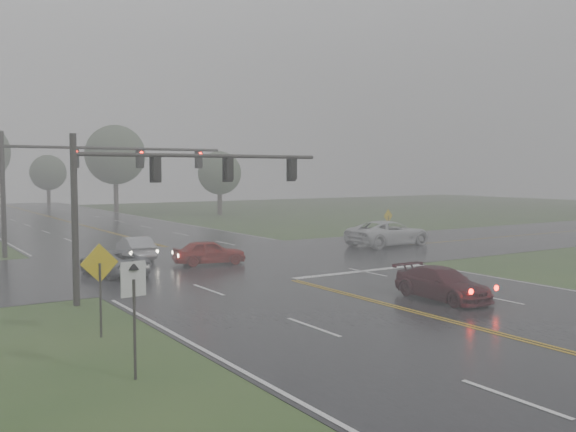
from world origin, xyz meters
TOP-DOWN VIEW (x-y plane):
  - ground at (0.00, 0.00)m, footprint 180.00×180.00m
  - main_road at (0.00, 20.00)m, footprint 18.00×160.00m
  - cross_street at (0.00, 22.00)m, footprint 120.00×14.00m
  - stop_bar at (4.50, 14.40)m, footprint 8.50×0.50m
  - sedan_maroon at (2.57, 6.95)m, footprint 1.85×4.46m
  - sedan_red at (-1.07, 21.01)m, footprint 4.26×2.36m
  - sedan_silver at (-3.90, 25.06)m, footprint 1.84×4.27m
  - car_grey at (-6.69, 20.39)m, footprint 2.76×4.79m
  - pickup_white at (13.33, 22.32)m, footprint 6.46×3.23m
  - signal_gantry_near at (-6.78, 13.86)m, footprint 11.27×0.29m
  - signal_gantry_far at (-5.67, 30.33)m, footprint 14.48×0.39m
  - sign_diamond_west at (-10.81, 8.63)m, footprint 1.23×0.17m
  - sign_arrow_white at (-11.30, 4.06)m, footprint 0.66×0.13m
  - sign_diamond_east at (15.27, 24.56)m, footprint 0.99×0.23m
  - tree_ne_a at (8.92, 68.69)m, footprint 7.52×7.52m
  - tree_e_near at (17.86, 57.41)m, footprint 5.17×5.17m
  - tree_n_far at (4.59, 86.42)m, footprint 5.18×5.18m

SIDE VIEW (x-z plane):
  - ground at x=0.00m, z-range 0.00..0.00m
  - main_road at x=0.00m, z-range -0.01..0.01m
  - cross_street at x=0.00m, z-range -0.01..0.01m
  - stop_bar at x=4.50m, z-range 0.00..0.00m
  - sedan_maroon at x=2.57m, z-range -0.64..0.64m
  - sedan_red at x=-1.07m, z-range -0.69..0.69m
  - sedan_silver at x=-3.90m, z-range -0.68..0.68m
  - car_grey at x=-6.69m, z-range -0.63..0.63m
  - pickup_white at x=13.33m, z-range -0.88..0.88m
  - sign_diamond_east at x=15.27m, z-range 0.42..2.83m
  - sign_diamond_west at x=-10.81m, z-range 0.52..3.48m
  - sign_arrow_white at x=-11.30m, z-range 0.59..3.57m
  - signal_gantry_near at x=-6.78m, z-range 1.32..7.98m
  - tree_e_near at x=17.86m, z-range 1.19..8.78m
  - tree_n_far at x=4.59m, z-range 1.19..8.80m
  - signal_gantry_far at x=-5.67m, z-range 1.57..9.17m
  - tree_ne_a at x=8.92m, z-range 1.74..12.79m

